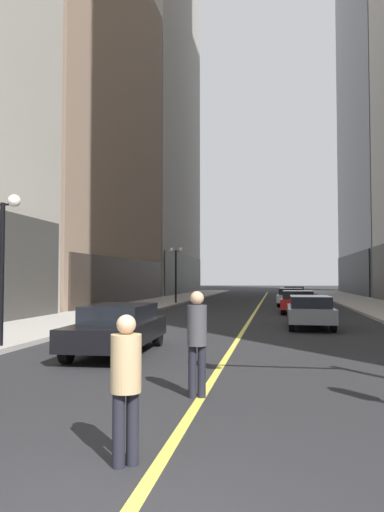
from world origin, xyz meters
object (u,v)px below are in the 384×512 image
Objects in this scene: pedestrian_with_orange_bag at (197,335)px; street_lamp_left_far at (176,263)px; street_lamp_left_near at (2,236)px; car_maroon at (294,293)px; car_silver at (291,296)px; pedestrian_in_tan_trench at (126,378)px; car_black at (118,327)px; car_red at (298,301)px; car_grey at (310,310)px.

pedestrian_with_orange_bag is 0.41× the size of street_lamp_left_far.
pedestrian_with_orange_bag is 0.41× the size of street_lamp_left_near.
car_maroon is 34.56m from street_lamp_left_near.
street_lamp_left_far is at bearing 174.13° from car_silver.
street_lamp_left_far is at bearing -137.44° from car_maroon.
pedestrian_with_orange_bag is at bearing -94.40° from car_maroon.
pedestrian_in_tan_trench is 10.03m from street_lamp_left_near.
street_lamp_left_near is at bearing -90.00° from street_lamp_left_far.
car_black is 1.08× the size of street_lamp_left_near.
pedestrian_in_tan_trench is at bearing -94.85° from car_silver.
car_maroon is at bearing 85.55° from pedestrian_in_tan_trench.
street_lamp_left_far is (-8.72, 0.90, 2.54)m from car_silver.
car_black is 8.20m from pedestrian_in_tan_trench.
street_lamp_left_far is at bearing 100.58° from pedestrian_in_tan_trench.
car_black is 2.62× the size of pedestrian_with_orange_bag.
car_maroon is 37.78m from pedestrian_with_orange_bag.
street_lamp_left_far reaches higher than car_black.
car_maroon is 0.98× the size of street_lamp_left_near.
car_maroon is (0.31, 16.63, -0.00)m from car_red.
street_lamp_left_far is at bearing 137.57° from car_red.
car_silver is at bearing 85.15° from pedestrian_in_tan_trench.
pedestrian_with_orange_bag reaches higher than car_silver.
pedestrian_in_tan_trench is 3.21m from pedestrian_with_orange_bag.
car_black and car_maroon have the same top height.
pedestrian_in_tan_trench is (-3.00, -15.79, 0.24)m from car_grey.
car_grey is 25.08m from car_maroon.
pedestrian_in_tan_trench is at bearing -96.75° from car_red.
car_grey and car_maroon have the same top height.
street_lamp_left_near is 1.00× the size of street_lamp_left_far.
pedestrian_with_orange_bag is 29.95m from street_lamp_left_far.
car_red is 1.03× the size of car_maroon.
pedestrian_in_tan_trench is (-2.87, -24.24, 0.24)m from car_red.
car_red is at bearing 90.88° from car_grey.
street_lamp_left_near is (-8.92, -16.58, 2.54)m from car_red.
pedestrian_with_orange_bag is at bearing -77.76° from street_lamp_left_far.
street_lamp_left_far is (-3.42, 24.62, 2.54)m from car_black.
car_grey is 16.07m from pedestrian_in_tan_trench.
car_grey is at bearing 41.95° from street_lamp_left_near.
street_lamp_left_near is (-6.05, 7.66, 2.30)m from pedestrian_in_tan_trench.
street_lamp_left_near is at bearing -110.10° from car_silver.
pedestrian_with_orange_bag is 8.05m from street_lamp_left_near.
pedestrian_with_orange_bag reaches higher than car_maroon.
car_silver is at bearing 77.40° from car_black.
car_black and car_silver have the same top height.
pedestrian_with_orange_bag reaches higher than car_red.
car_grey is 15.71m from car_silver.
pedestrian_in_tan_trench reaches higher than car_black.
car_red is 2.70× the size of pedestrian_in_tan_trench.
car_maroon is 12.79m from street_lamp_left_far.
pedestrian_with_orange_bag reaches higher than pedestrian_in_tan_trench.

